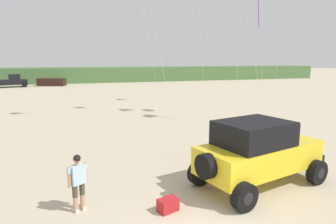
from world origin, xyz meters
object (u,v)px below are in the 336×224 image
at_px(person_watching, 78,180).
at_px(distant_pickup, 12,81).
at_px(jeep, 258,151).
at_px(cooler_box, 168,205).
at_px(distant_sedan, 52,82).

distance_m(person_watching, distant_pickup, 42.76).
height_order(jeep, distant_pickup, jeep).
relative_size(person_watching, cooler_box, 2.98).
xyz_separation_m(person_watching, cooler_box, (2.40, -0.77, -0.75)).
bearing_deg(distant_sedan, cooler_box, -64.43).
relative_size(person_watching, distant_pickup, 0.34).
bearing_deg(person_watching, distant_sedan, 95.34).
distance_m(person_watching, cooler_box, 2.63).
xyz_separation_m(jeep, distant_sedan, (-9.81, 42.34, -0.60)).
bearing_deg(distant_sedan, person_watching, -67.48).
bearing_deg(jeep, distant_pickup, 110.36).
distance_m(jeep, cooler_box, 3.68).
relative_size(jeep, person_watching, 3.01).
height_order(distant_pickup, distant_sedan, distant_pickup).
xyz_separation_m(jeep, cooler_box, (-3.44, -0.81, -1.01)).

